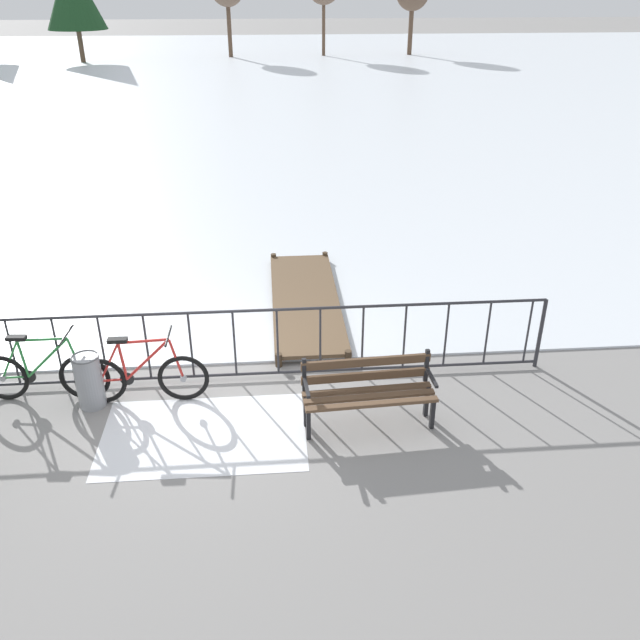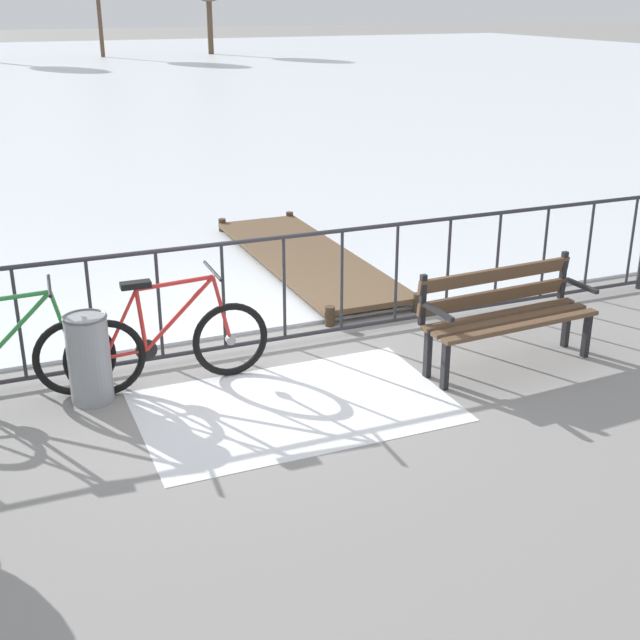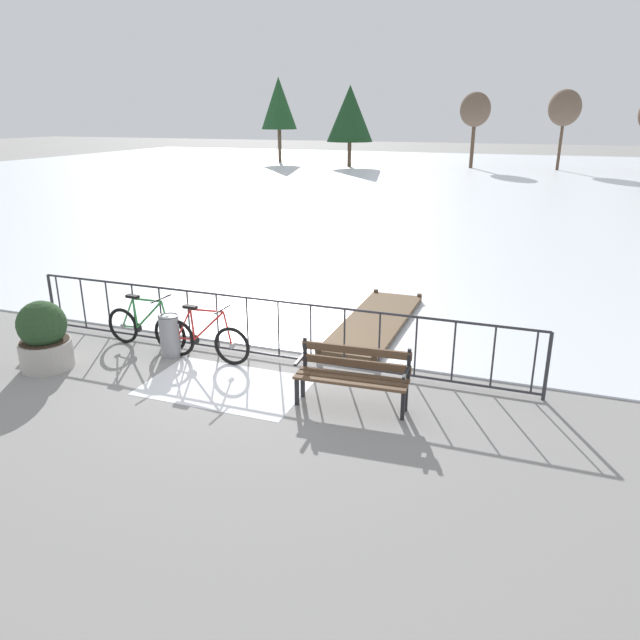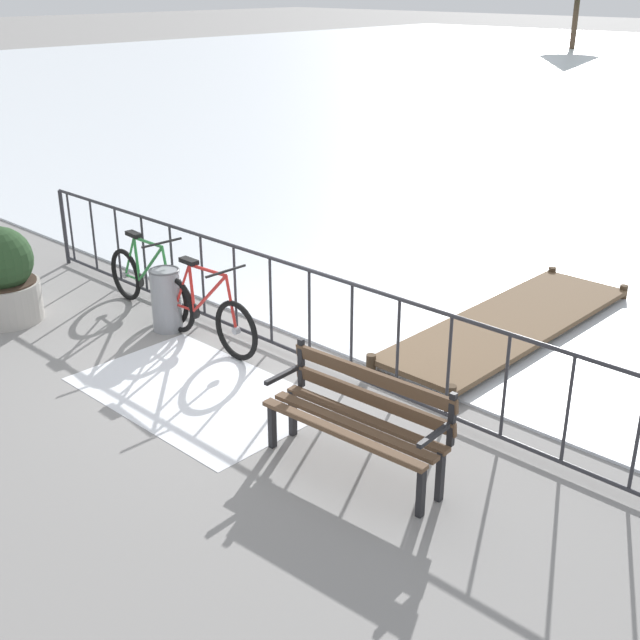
{
  "view_description": "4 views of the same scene",
  "coord_description": "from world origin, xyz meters",
  "views": [
    {
      "loc": [
        0.8,
        -7.71,
        4.96
      ],
      "look_at": [
        1.46,
        0.28,
        0.72
      ],
      "focal_mm": 37.04,
      "sensor_mm": 36.0,
      "label": 1
    },
    {
      "loc": [
        -2.19,
        -6.76,
        3.07
      ],
      "look_at": [
        0.27,
        -0.9,
        0.58
      ],
      "focal_mm": 46.82,
      "sensor_mm": 36.0,
      "label": 2
    },
    {
      "loc": [
        4.16,
        -8.45,
        3.96
      ],
      "look_at": [
        1.21,
        -0.5,
        1.0
      ],
      "focal_mm": 33.35,
      "sensor_mm": 36.0,
      "label": 3
    },
    {
      "loc": [
        5.64,
        -5.49,
        3.75
      ],
      "look_at": [
        0.63,
        -0.21,
        0.67
      ],
      "focal_mm": 45.55,
      "sensor_mm": 36.0,
      "label": 4
    }
  ],
  "objects": [
    {
      "name": "frozen_pond",
      "position": [
        0.0,
        28.4,
        0.01
      ],
      "size": [
        80.0,
        56.0,
        0.03
      ],
      "primitive_type": "cube",
      "color": "silver",
      "rests_on": "ground"
    },
    {
      "name": "bicycle_second",
      "position": [
        -2.17,
        -0.27,
        0.37
      ],
      "size": [
        1.71,
        0.52,
        0.97
      ],
      "color": "black",
      "rests_on": "ground"
    },
    {
      "name": "tree_centre",
      "position": [
        -17.22,
        39.36,
        4.71
      ],
      "size": [
        2.96,
        2.96,
        6.78
      ],
      "color": "brown",
      "rests_on": "ground"
    },
    {
      "name": "planter_with_shrub",
      "position": [
        -3.16,
        -1.59,
        0.54
      ],
      "size": [
        0.83,
        0.83,
        1.14
      ],
      "color": "#ADA8A0",
      "rests_on": "ground"
    },
    {
      "name": "ground_plane",
      "position": [
        0.0,
        0.0,
        0.0
      ],
      "size": [
        160.0,
        160.0,
        0.0
      ],
      "primitive_type": "plane",
      "color": "gray"
    },
    {
      "name": "snow_patch",
      "position": [
        -0.07,
        -1.2,
        0.0
      ],
      "size": [
        2.46,
        1.54,
        0.01
      ],
      "primitive_type": "cube",
      "color": "white",
      "rests_on": "ground"
    },
    {
      "name": "bicycle_near_railing",
      "position": [
        -0.89,
        -0.42,
        0.37
      ],
      "size": [
        1.71,
        0.52,
        0.97
      ],
      "color": "black",
      "rests_on": "ground"
    },
    {
      "name": "trash_bin",
      "position": [
        -1.54,
        -0.46,
        0.37
      ],
      "size": [
        0.35,
        0.35,
        0.73
      ],
      "color": "gray",
      "rests_on": "ground"
    },
    {
      "name": "tree_far_west",
      "position": [
        -10.25,
        36.92,
        3.92
      ],
      "size": [
        3.53,
        3.53,
        5.97
      ],
      "color": "brown",
      "rests_on": "ground"
    },
    {
      "name": "wooden_dock",
      "position": [
        1.37,
        2.17,
        0.12
      ],
      "size": [
        1.1,
        3.83,
        0.2
      ],
      "color": "brown",
      "rests_on": "ground"
    },
    {
      "name": "tree_east_mid",
      "position": [
        4.9,
        39.37,
        4.29
      ],
      "size": [
        2.26,
        2.26,
        5.57
      ],
      "color": "brown",
      "rests_on": "ground"
    },
    {
      "name": "tree_far_east",
      "position": [
        -1.24,
        39.05,
        4.17
      ],
      "size": [
        2.24,
        2.24,
        5.45
      ],
      "color": "brown",
      "rests_on": "ground"
    },
    {
      "name": "park_bench",
      "position": [
        1.93,
        -1.11,
        0.51
      ],
      "size": [
        1.63,
        0.57,
        0.89
      ],
      "color": "brown",
      "rests_on": "ground"
    },
    {
      "name": "railing_fence",
      "position": [
        0.0,
        0.0,
        0.56
      ],
      "size": [
        9.06,
        0.06,
        1.07
      ],
      "color": "#2D2D33",
      "rests_on": "ground"
    }
  ]
}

